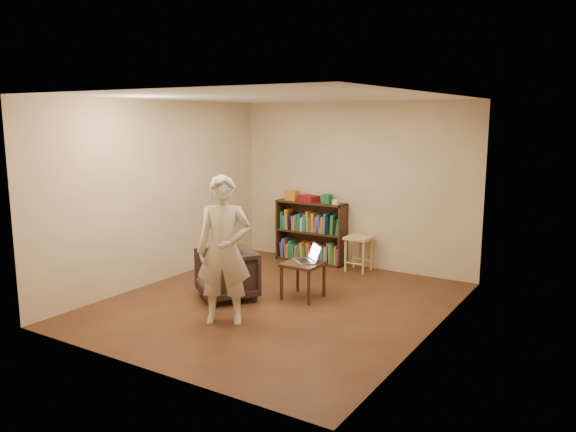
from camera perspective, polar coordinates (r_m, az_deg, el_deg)
The scene contains 15 objects.
floor at distance 7.29m, azimuth -1.19°, elevation -8.87°, with size 4.50×4.50×0.00m, color #422215.
ceiling at distance 6.90m, azimuth -1.26°, elevation 12.01°, with size 4.50×4.50×0.00m, color silver.
wall_back at distance 8.93m, azimuth 6.74°, elevation 3.13°, with size 4.00×4.00×0.00m, color beige.
wall_left at distance 8.24m, azimuth -12.94°, elevation 2.37°, with size 4.50×4.50×0.00m, color beige.
wall_right at distance 6.13m, azimuth 14.60°, elevation -0.27°, with size 4.50×4.50×0.00m, color beige.
bookshelf at distance 9.25m, azimuth 2.38°, elevation -1.98°, with size 1.20×0.30×1.00m.
box_yellow at distance 9.28m, azimuth 0.43°, elevation 2.11°, with size 0.20×0.15×0.16m, color #C17622.
red_cloth at distance 9.16m, azimuth 2.14°, elevation 1.79°, with size 0.30×0.22×0.10m, color maroon.
box_green at distance 9.00m, azimuth 3.98°, elevation 1.76°, with size 0.14×0.14×0.14m, color #1B6735.
box_white at distance 8.89m, azimuth 4.89°, elevation 1.43°, with size 0.09×0.09×0.08m, color beige.
stool at distance 8.73m, azimuth 7.20°, elevation -2.75°, with size 0.38×0.38×0.55m.
armchair at distance 7.44m, azimuth -6.27°, elevation -5.88°, with size 0.70×0.72×0.66m, color #2C1F1D.
side_table at distance 7.38m, azimuth 1.53°, elevation -5.36°, with size 0.47×0.47×0.48m.
laptop at distance 7.40m, azimuth 2.08°, elevation -4.25°, with size 0.45×0.45×0.23m.
person at distance 6.46m, azimuth -6.51°, elevation -3.48°, with size 0.63×0.41×1.72m, color beige.
Camera 1 is at (3.79, -5.77, 2.36)m, focal length 35.00 mm.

